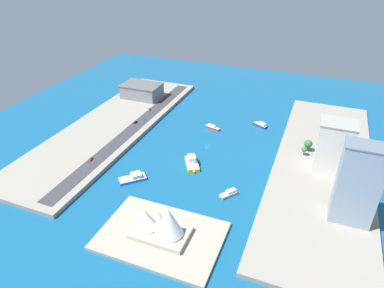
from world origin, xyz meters
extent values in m
plane|color=#145684|center=(0.00, 0.00, 0.00)|extent=(440.00, 440.00, 0.00)
cube|color=gray|center=(-93.18, 0.00, 1.59)|extent=(70.00, 240.00, 3.18)
cube|color=gray|center=(93.18, 0.00, 1.59)|extent=(70.00, 240.00, 3.18)
cube|color=#A89E89|center=(-10.21, 108.94, 1.00)|extent=(70.50, 48.66, 2.00)
cube|color=#38383D|center=(70.32, 0.00, 3.26)|extent=(12.34, 228.00, 0.15)
cube|color=yellow|center=(0.43, 32.82, 1.41)|extent=(17.61, 21.75, 2.82)
cone|color=yellow|center=(-4.95, 42.16, 1.41)|extent=(3.46, 3.46, 2.54)
cube|color=white|center=(1.39, 31.15, 5.12)|extent=(8.64, 9.48, 4.61)
cube|color=beige|center=(0.43, 32.82, 2.87)|extent=(16.91, 20.88, 0.10)
cube|color=#999EA3|center=(-36.05, 57.61, 0.99)|extent=(11.75, 13.11, 1.97)
cone|color=#999EA3|center=(-31.68, 63.13, 0.99)|extent=(2.50, 2.50, 1.78)
cube|color=white|center=(-37.25, 56.09, 2.93)|extent=(7.01, 7.60, 1.92)
cube|color=beige|center=(-36.05, 57.61, 2.02)|extent=(11.28, 12.59, 0.10)
cube|color=#1E284C|center=(-34.75, -52.47, 0.86)|extent=(14.54, 10.82, 1.71)
cone|color=#1E284C|center=(-28.16, -56.17, 0.86)|extent=(2.10, 2.10, 1.54)
cube|color=white|center=(-36.32, -51.58, 2.86)|extent=(7.96, 6.71, 2.29)
cube|color=beige|center=(-34.75, -52.47, 1.76)|extent=(13.96, 10.39, 0.10)
cube|color=red|center=(5.11, -30.75, 0.93)|extent=(15.08, 6.97, 1.86)
cone|color=red|center=(-2.49, -28.83, 0.93)|extent=(2.04, 2.04, 1.68)
cube|color=white|center=(6.09, -31.00, 2.88)|extent=(7.91, 4.13, 2.03)
cube|color=beige|center=(5.11, -30.75, 1.91)|extent=(14.48, 6.69, 0.10)
cube|color=blue|center=(33.60, 65.94, 0.95)|extent=(20.17, 19.85, 1.91)
cone|color=blue|center=(41.06, 73.11, 0.95)|extent=(2.43, 2.43, 1.72)
cube|color=white|center=(31.43, 63.86, 3.36)|extent=(9.80, 9.80, 2.90)
cube|color=beige|center=(33.60, 65.94, 1.96)|extent=(19.36, 19.05, 0.10)
cube|color=silver|center=(-97.49, 4.49, 22.15)|extent=(24.05, 19.59, 37.94)
cube|color=#9D9992|center=(-97.49, 4.49, 41.53)|extent=(25.01, 20.37, 0.80)
cube|color=gray|center=(98.68, -67.99, 10.05)|extent=(39.74, 27.40, 13.73)
cube|color=#59595C|center=(98.68, -67.99, 17.31)|extent=(41.33, 28.49, 0.80)
cube|color=#8C9EB2|center=(-110.55, 56.48, 28.72)|extent=(23.22, 14.09, 51.08)
cube|color=slate|center=(-110.55, 56.48, 54.67)|extent=(24.15, 14.65, 0.80)
cylinder|color=black|center=(73.11, -8.24, 3.65)|extent=(0.27, 0.65, 0.64)
cylinder|color=black|center=(74.84, -8.18, 3.65)|extent=(0.27, 0.65, 0.64)
cylinder|color=black|center=(73.20, -11.20, 3.65)|extent=(0.27, 0.65, 0.64)
cylinder|color=black|center=(74.93, -11.15, 3.65)|extent=(0.27, 0.65, 0.64)
cube|color=black|center=(74.02, -9.69, 4.00)|extent=(2.06, 4.29, 0.90)
cube|color=#262D38|center=(74.03, -9.90, 4.70)|extent=(1.77, 2.42, 0.50)
cylinder|color=black|center=(74.38, -38.29, 3.65)|extent=(0.28, 0.65, 0.64)
cylinder|color=black|center=(75.94, -38.36, 3.65)|extent=(0.28, 0.65, 0.64)
cylinder|color=black|center=(74.25, -41.23, 3.65)|extent=(0.28, 0.65, 0.64)
cylinder|color=black|center=(75.81, -41.30, 3.65)|extent=(0.28, 0.65, 0.64)
cube|color=#B7B7BC|center=(75.10, -39.80, 3.92)|extent=(1.94, 4.28, 0.74)
cube|color=#262D38|center=(75.09, -40.01, 4.61)|extent=(1.65, 2.42, 0.64)
cylinder|color=black|center=(73.29, 60.57, 3.65)|extent=(0.28, 0.65, 0.64)
cylinder|color=black|center=(74.80, 60.64, 3.65)|extent=(0.28, 0.65, 0.64)
cylinder|color=black|center=(73.42, 57.48, 3.65)|extent=(0.28, 0.65, 0.64)
cylinder|color=black|center=(74.94, 57.55, 3.65)|extent=(0.28, 0.65, 0.64)
cube|color=red|center=(74.11, 59.06, 3.99)|extent=(1.90, 4.49, 0.88)
cube|color=#262D38|center=(74.12, 58.84, 4.67)|extent=(1.61, 2.54, 0.47)
cylinder|color=black|center=(62.91, -7.62, 5.93)|extent=(0.18, 0.18, 5.50)
cube|color=black|center=(62.91, -7.62, 9.18)|extent=(0.36, 0.36, 1.00)
sphere|color=red|center=(62.91, -7.62, 9.53)|extent=(0.24, 0.24, 0.24)
sphere|color=yellow|center=(62.91, -7.62, 9.18)|extent=(0.24, 0.24, 0.24)
sphere|color=green|center=(62.91, -7.62, 8.83)|extent=(0.24, 0.24, 0.24)
cube|color=#BCAD93|center=(-10.21, 108.94, 3.50)|extent=(32.70, 20.71, 3.00)
cone|color=white|center=(-16.24, 108.94, 14.10)|extent=(15.61, 13.71, 19.59)
cone|color=white|center=(-10.21, 108.94, 12.36)|extent=(9.99, 8.56, 15.50)
cone|color=white|center=(-1.31, 108.94, 11.34)|extent=(13.63, 12.25, 14.01)
cylinder|color=brown|center=(-88.49, -26.15, 5.28)|extent=(0.50, 0.50, 4.19)
sphere|color=#2D7233|center=(-88.49, -26.15, 9.32)|extent=(4.86, 4.86, 4.86)
cylinder|color=brown|center=(-79.88, -17.03, 4.99)|extent=(0.50, 0.50, 3.62)
sphere|color=#2D7233|center=(-79.88, -17.03, 9.41)|extent=(6.54, 6.54, 6.54)
cylinder|color=brown|center=(-77.91, -8.83, 4.88)|extent=(0.50, 0.50, 3.40)
sphere|color=#2D7233|center=(-77.91, -8.83, 8.33)|extent=(4.38, 4.38, 4.38)
camera|label=1|loc=(-80.10, 237.07, 147.35)|focal=32.06mm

